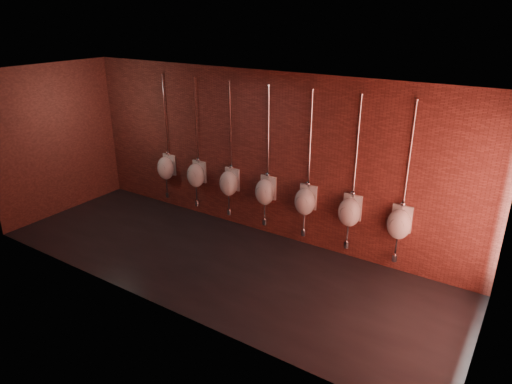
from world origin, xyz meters
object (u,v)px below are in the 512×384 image
urinal_6 (399,223)px  urinal_4 (305,201)px  urinal_0 (166,167)px  urinal_2 (229,183)px  urinal_5 (350,211)px  urinal_3 (265,191)px  urinal_1 (196,175)px

urinal_6 → urinal_4: bearing=180.0°
urinal_0 → urinal_4: size_ratio=1.00×
urinal_0 → urinal_2: bearing=0.0°
urinal_5 → urinal_6: size_ratio=1.00×
urinal_3 → urinal_6: same height
urinal_2 → urinal_5: 2.59m
urinal_1 → urinal_3: size_ratio=1.00×
urinal_5 → urinal_6: 0.86m
urinal_3 → urinal_4: size_ratio=1.00×
urinal_1 → urinal_3: bearing=0.0°
urinal_4 → urinal_5: (0.86, 0.00, 0.00)m
urinal_4 → urinal_1: bearing=180.0°
urinal_0 → urinal_6: same height
urinal_2 → urinal_3: (0.86, 0.00, 0.00)m
urinal_1 → urinal_0: bearing=180.0°
urinal_0 → urinal_4: 3.46m
urinal_2 → urinal_5: bearing=0.0°
urinal_4 → urinal_2: bearing=180.0°
urinal_1 → urinal_6: bearing=0.0°
urinal_1 → urinal_3: same height
urinal_0 → urinal_5: (4.32, 0.00, 0.00)m
urinal_3 → urinal_5: 1.73m
urinal_2 → urinal_4: size_ratio=1.00×
urinal_3 → urinal_5: bearing=0.0°
urinal_2 → urinal_4: same height
urinal_3 → urinal_5: size_ratio=1.00×
urinal_2 → urinal_6: bearing=0.0°
urinal_1 → urinal_2: same height
urinal_0 → urinal_3: 2.59m
urinal_0 → urinal_3: same height
urinal_0 → urinal_1: bearing=0.0°
urinal_3 → urinal_6: bearing=0.0°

